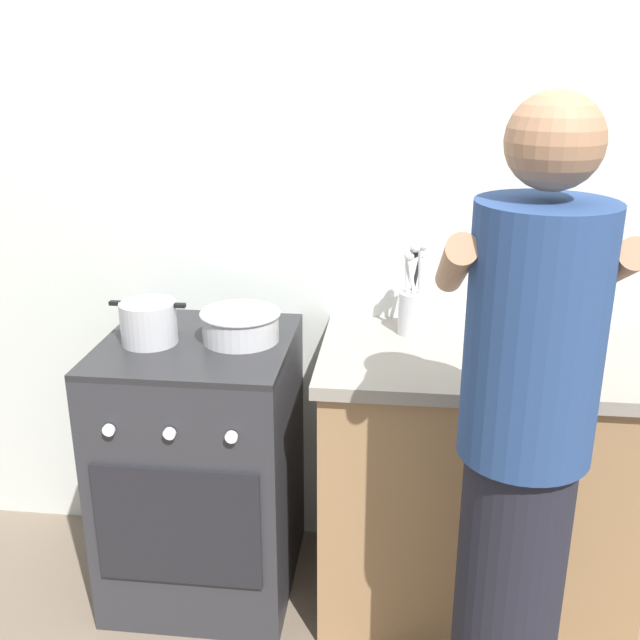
{
  "coord_description": "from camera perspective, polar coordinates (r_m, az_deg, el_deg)",
  "views": [
    {
      "loc": [
        0.29,
        -2.0,
        1.77
      ],
      "look_at": [
        0.05,
        0.12,
        1.0
      ],
      "focal_mm": 42.07,
      "sensor_mm": 36.0,
      "label": 1
    }
  ],
  "objects": [
    {
      "name": "ground",
      "position": [
        2.68,
        -1.45,
        -21.39
      ],
      "size": [
        6.0,
        6.0,
        0.0
      ],
      "primitive_type": "plane",
      "color": "#6B5B4C"
    },
    {
      "name": "back_wall",
      "position": [
        2.55,
        4.36,
        8.05
      ],
      "size": [
        3.2,
        0.1,
        2.5
      ],
      "color": "silver",
      "rests_on": "ground"
    },
    {
      "name": "countertop",
      "position": [
        2.53,
        11.65,
        -11.95
      ],
      "size": [
        1.0,
        0.6,
        0.9
      ],
      "color": "#99724C",
      "rests_on": "ground"
    },
    {
      "name": "stove_range",
      "position": [
        2.6,
        -8.89,
        -10.93
      ],
      "size": [
        0.6,
        0.62,
        0.9
      ],
      "color": "#2D2D33",
      "rests_on": "ground"
    },
    {
      "name": "pot",
      "position": [
        2.4,
        -12.89,
        -0.19
      ],
      "size": [
        0.24,
        0.18,
        0.13
      ],
      "color": "#B2B2B7",
      "rests_on": "stove_range"
    },
    {
      "name": "mixing_bowl",
      "position": [
        2.38,
        -6.07,
        -0.33
      ],
      "size": [
        0.26,
        0.26,
        0.1
      ],
      "color": "#B7B7BC",
      "rests_on": "stove_range"
    },
    {
      "name": "utensil_crock",
      "position": [
        2.43,
        7.15,
        1.03
      ],
      "size": [
        0.1,
        0.1,
        0.31
      ],
      "color": "silver",
      "rests_on": "countertop"
    },
    {
      "name": "oil_bottle",
      "position": [
        2.25,
        17.64,
        -1.34
      ],
      "size": [
        0.07,
        0.07,
        0.22
      ],
      "color": "gold",
      "rests_on": "countertop"
    },
    {
      "name": "person",
      "position": [
        1.83,
        15.0,
        -10.7
      ],
      "size": [
        0.41,
        0.5,
        1.7
      ],
      "color": "black",
      "rests_on": "ground"
    }
  ]
}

